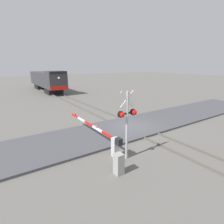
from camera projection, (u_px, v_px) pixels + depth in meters
ground_plane at (130, 127)px, 15.41m from camera, size 160.00×160.00×0.00m
rail_track_left at (124, 128)px, 15.00m from camera, size 0.08×80.00×0.15m
rail_track_right at (137, 125)px, 15.77m from camera, size 0.08×80.00×0.15m
road_surface at (130, 127)px, 15.39m from camera, size 36.00×4.86×0.16m
locomotive at (47, 80)px, 35.56m from camera, size 3.02×15.61×4.10m
crossing_signal at (127, 118)px, 9.75m from camera, size 1.18×0.33×3.91m
crossing_gate at (106, 138)px, 11.24m from camera, size 0.36×7.00×1.27m
utility_cabinet at (119, 164)px, 8.78m from camera, size 0.41×0.43×1.07m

